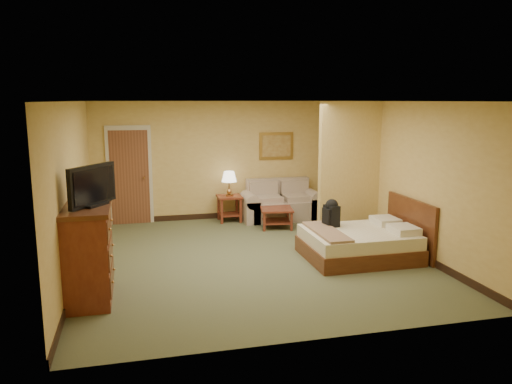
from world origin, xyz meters
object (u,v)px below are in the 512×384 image
object	(u,v)px
loveseat	(281,206)
bed	(363,242)
dresser	(88,253)
coffee_table	(276,214)

from	to	relation	value
loveseat	bed	world-z (taller)	bed
loveseat	dresser	bearing A→B (deg)	-134.95
loveseat	coffee_table	size ratio (longest dim) A/B	2.35
coffee_table	dresser	size ratio (longest dim) A/B	0.59
loveseat	coffee_table	distance (m)	0.78
dresser	bed	xyz separation A→B (m)	(4.30, 0.77, -0.37)
coffee_table	dresser	xyz separation A→B (m)	(-3.45, -3.05, 0.34)
loveseat	bed	bearing A→B (deg)	-79.77
bed	coffee_table	bearing A→B (deg)	110.39
loveseat	bed	xyz separation A→B (m)	(0.54, -3.00, -0.02)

